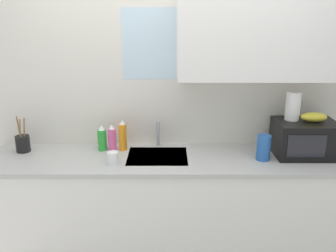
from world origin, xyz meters
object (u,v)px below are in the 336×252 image
Objects in this scene: cereal_canister at (264,148)px; dish_soap_bottle_pink at (112,138)px; microwave at (305,138)px; utensil_crock at (23,143)px; banana_bunch at (314,117)px; dish_soap_bottle_green at (102,139)px; mug_white at (113,158)px; dish_soap_bottle_orange at (123,136)px; paper_towel_roll at (293,106)px.

dish_soap_bottle_pink is at bearing 170.33° from cereal_canister.
dish_soap_bottle_pink is at bearing 176.20° from microwave.
banana_bunch is at bearing -1.77° from utensil_crock.
dish_soap_bottle_green is 0.32m from mug_white.
mug_white is at bearing -97.75° from dish_soap_bottle_orange.
banana_bunch reaches higher than utensil_crock.
cereal_canister is (1.24, -0.20, 0.00)m from dish_soap_bottle_green.
banana_bunch is 1.04× the size of cereal_canister.
dish_soap_bottle_green is 1.26m from cereal_canister.
dish_soap_bottle_green is (-1.48, 0.05, -0.28)m from paper_towel_roll.
banana_bunch is 2.11× the size of mug_white.
dish_soap_bottle_pink is at bearing 178.03° from paper_towel_roll.
paper_towel_roll is 2.32× the size of mug_white.
banana_bunch is 0.93× the size of dish_soap_bottle_pink.
dish_soap_bottle_pink is at bearing 99.01° from mug_white.
cereal_canister is 1.12m from mug_white.
cereal_canister is at bearing -9.67° from dish_soap_bottle_pink.
microwave reaches higher than dish_soap_bottle_orange.
dish_soap_bottle_green is at bearing 176.41° from banana_bunch.
paper_towel_roll is 1.07× the size of dish_soap_bottle_green.
banana_bunch is 0.98× the size of dish_soap_bottle_green.
banana_bunch is 1.48m from dish_soap_bottle_orange.
paper_towel_roll reaches higher than banana_bunch.
dish_soap_bottle_green is at bearing 177.98° from paper_towel_roll.
banana_bunch is 0.45m from cereal_canister.
banana_bunch reaches higher than dish_soap_bottle_green.
dish_soap_bottle_orange is 0.17m from dish_soap_bottle_green.
dish_soap_bottle_orange is 0.86× the size of utensil_crock.
banana_bunch is 0.80× the size of dish_soap_bottle_orange.
mug_white is at bearing -172.63° from microwave.
banana_bunch is at bearing -4.05° from dish_soap_bottle_orange.
dish_soap_bottle_green is at bearing 170.76° from cereal_canister.
paper_towel_roll reaches higher than dish_soap_bottle_orange.
dish_soap_bottle_pink is at bearing 176.38° from banana_bunch.
microwave is 2.21m from utensil_crock.
dish_soap_bottle_orange is at bearing 177.66° from paper_towel_roll.
banana_bunch is 1.57m from dish_soap_bottle_pink.
mug_white is at bearing -169.97° from paper_towel_roll.
paper_towel_roll is 1.51m from dish_soap_bottle_green.
microwave is 2.09× the size of paper_towel_roll.
dish_soap_bottle_green is (-0.17, -0.00, -0.02)m from dish_soap_bottle_orange.
mug_white is (-1.12, -0.09, -0.05)m from cereal_canister.
dish_soap_bottle_green is (-1.58, 0.10, -0.04)m from microwave.
dish_soap_bottle_pink is 0.30m from mug_white.
mug_white is (-0.04, -0.29, -0.07)m from dish_soap_bottle_orange.
banana_bunch reaches higher than mug_white.
dish_soap_bottle_orange reaches higher than dish_soap_bottle_green.
dish_soap_bottle_pink is at bearing 2.29° from utensil_crock.
microwave is 0.27m from paper_towel_roll.
dish_soap_bottle_orange is at bearing 3.84° from dish_soap_bottle_pink.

